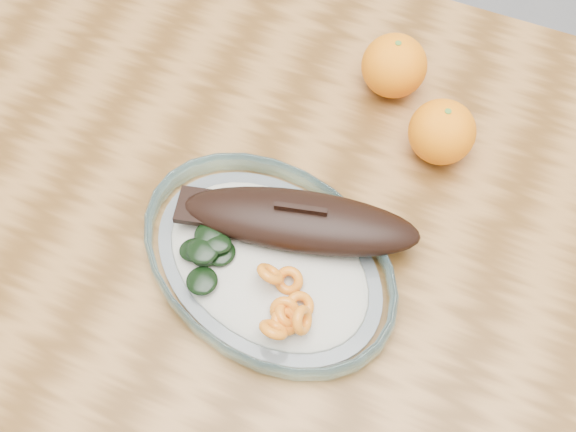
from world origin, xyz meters
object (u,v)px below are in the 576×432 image
(plated_meal, at_px, (270,256))
(orange_right, at_px, (442,132))
(orange_left, at_px, (394,66))
(dining_table, at_px, (326,243))

(plated_meal, relative_size, orange_right, 8.90)
(orange_left, relative_size, orange_right, 1.03)
(orange_right, bearing_deg, orange_left, 138.41)
(plated_meal, bearing_deg, dining_table, 90.68)
(orange_left, bearing_deg, dining_table, -92.37)
(plated_meal, distance_m, orange_left, 0.31)
(dining_table, relative_size, orange_right, 14.41)
(orange_left, bearing_deg, orange_right, -41.59)
(plated_meal, relative_size, orange_left, 8.62)
(dining_table, distance_m, orange_right, 0.21)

